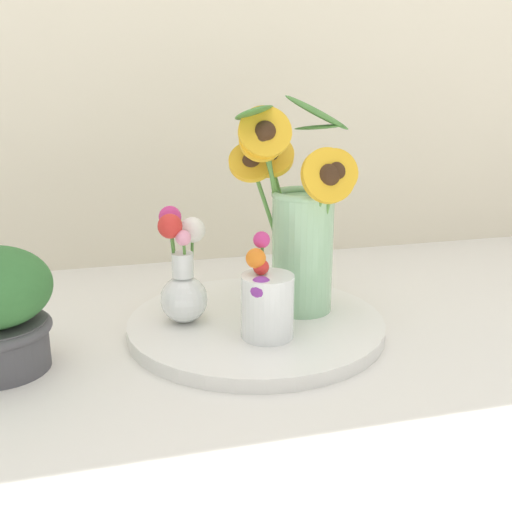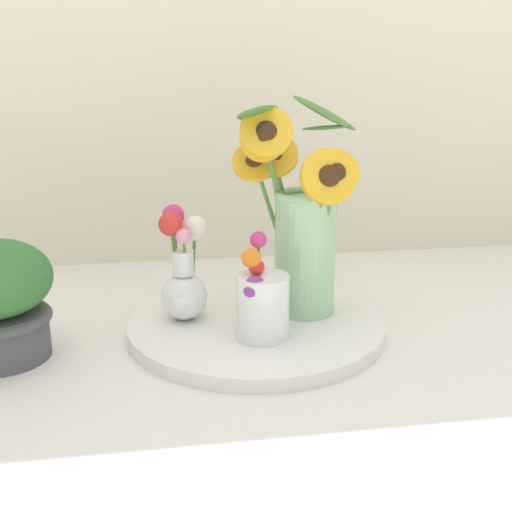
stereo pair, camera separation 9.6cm
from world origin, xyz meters
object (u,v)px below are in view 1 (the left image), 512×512
at_px(serving_tray, 256,325).
at_px(mason_jar_sunflowers, 298,223).
at_px(vase_small_center, 266,301).
at_px(vase_bulb_right, 183,276).

bearing_deg(serving_tray, mason_jar_sunflowers, 16.90).
distance_m(serving_tray, vase_small_center, 0.10).
xyz_separation_m(mason_jar_sunflowers, vase_bulb_right, (-0.20, 0.00, -0.08)).
bearing_deg(mason_jar_sunflowers, serving_tray, -163.10).
xyz_separation_m(serving_tray, vase_small_center, (-0.00, -0.08, 0.07)).
distance_m(serving_tray, mason_jar_sunflowers, 0.19).
height_order(mason_jar_sunflowers, vase_bulb_right, mason_jar_sunflowers).
xyz_separation_m(serving_tray, mason_jar_sunflowers, (0.08, 0.02, 0.17)).
xyz_separation_m(serving_tray, vase_bulb_right, (-0.12, 0.03, 0.09)).
bearing_deg(vase_small_center, mason_jar_sunflowers, 50.07).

